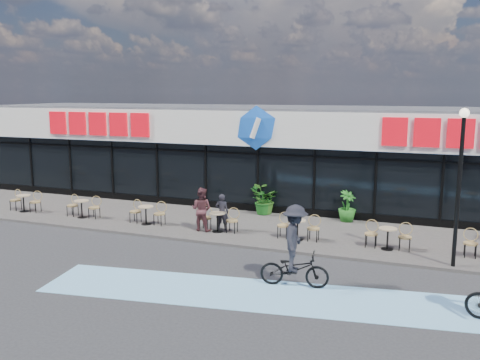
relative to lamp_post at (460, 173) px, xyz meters
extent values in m
plane|color=#28282B|center=(-7.84, -2.30, -2.95)|extent=(120.00, 120.00, 0.00)
cube|color=#504B47|center=(-7.84, 2.20, -2.90)|extent=(44.00, 5.00, 0.10)
cube|color=#76B5E0|center=(-3.84, -3.80, -2.95)|extent=(14.17, 4.13, 0.01)
cube|color=black|center=(-7.84, 7.70, -1.45)|extent=(30.00, 6.00, 3.00)
cube|color=white|center=(-7.84, 7.55, 0.80)|extent=(30.60, 6.30, 1.50)
cube|color=#47474C|center=(-7.84, 7.70, 1.60)|extent=(30.60, 6.30, 0.10)
cube|color=navy|center=(-7.84, 4.66, 0.10)|extent=(30.60, 0.08, 0.18)
cube|color=black|center=(-7.84, 4.67, -0.30)|extent=(30.00, 0.06, 0.08)
cube|color=black|center=(-7.84, 4.68, -2.75)|extent=(30.00, 0.10, 0.40)
cube|color=red|center=(-15.84, 4.40, 0.85)|extent=(5.63, 0.18, 1.10)
cube|color=red|center=(0.16, 4.40, 0.85)|extent=(5.63, 0.18, 1.10)
ellipsoid|color=blue|center=(-7.84, 4.40, 0.85)|extent=(1.90, 0.24, 1.90)
cylinder|color=black|center=(-20.34, 4.67, -1.45)|extent=(0.10, 0.10, 3.00)
cylinder|color=black|center=(-17.84, 4.67, -1.45)|extent=(0.10, 0.10, 3.00)
cylinder|color=black|center=(-15.34, 4.67, -1.45)|extent=(0.10, 0.10, 3.00)
cylinder|color=black|center=(-12.84, 4.67, -1.45)|extent=(0.10, 0.10, 3.00)
cylinder|color=black|center=(-10.34, 4.67, -1.45)|extent=(0.10, 0.10, 3.00)
cylinder|color=black|center=(-7.84, 4.67, -1.45)|extent=(0.10, 0.10, 3.00)
cylinder|color=black|center=(-5.34, 4.67, -1.45)|extent=(0.10, 0.10, 3.00)
cylinder|color=black|center=(-2.84, 4.67, -1.45)|extent=(0.10, 0.10, 3.00)
cylinder|color=black|center=(-0.34, 4.67, -1.45)|extent=(0.10, 0.10, 3.00)
cylinder|color=black|center=(0.00, 0.00, -0.60)|extent=(0.12, 0.12, 4.52)
sphere|color=#FFF2CC|center=(0.00, 0.00, 1.76)|extent=(0.28, 0.28, 0.28)
cylinder|color=tan|center=(-17.48, 1.01, -2.13)|extent=(0.60, 0.60, 0.04)
cylinder|color=black|center=(-17.48, 1.01, -2.48)|extent=(0.06, 0.06, 0.70)
cylinder|color=black|center=(-17.48, 1.01, -2.84)|extent=(0.40, 0.40, 0.02)
cylinder|color=tan|center=(-14.39, 1.01, -2.13)|extent=(0.60, 0.60, 0.04)
cylinder|color=black|center=(-14.39, 1.01, -2.48)|extent=(0.06, 0.06, 0.70)
cylinder|color=black|center=(-14.39, 1.01, -2.84)|extent=(0.40, 0.40, 0.02)
cylinder|color=tan|center=(-11.29, 1.01, -2.13)|extent=(0.60, 0.60, 0.04)
cylinder|color=black|center=(-11.29, 1.01, -2.48)|extent=(0.06, 0.06, 0.70)
cylinder|color=black|center=(-11.29, 1.01, -2.84)|extent=(0.40, 0.40, 0.02)
cylinder|color=tan|center=(-8.20, 1.01, -2.13)|extent=(0.60, 0.60, 0.04)
cylinder|color=black|center=(-8.20, 1.01, -2.48)|extent=(0.06, 0.06, 0.70)
cylinder|color=black|center=(-8.20, 1.01, -2.84)|extent=(0.40, 0.40, 0.02)
cylinder|color=tan|center=(-5.11, 1.01, -2.13)|extent=(0.60, 0.60, 0.04)
cylinder|color=black|center=(-5.11, 1.01, -2.48)|extent=(0.06, 0.06, 0.70)
cylinder|color=black|center=(-5.11, 1.01, -2.84)|extent=(0.40, 0.40, 0.02)
cylinder|color=tan|center=(-2.01, 1.01, -2.13)|extent=(0.60, 0.60, 0.04)
cylinder|color=black|center=(-2.01, 1.01, -2.48)|extent=(0.06, 0.06, 0.70)
cylinder|color=black|center=(-2.01, 1.01, -2.84)|extent=(0.40, 0.40, 0.02)
imported|color=#30651D|center=(-7.42, 4.31, -2.23)|extent=(1.34, 1.23, 1.25)
imported|color=#1A5C1A|center=(-7.43, 4.19, -2.25)|extent=(1.05, 1.18, 1.20)
imported|color=#21631C|center=(-3.88, 4.31, -2.22)|extent=(0.99, 0.99, 1.26)
imported|color=black|center=(-8.15, 1.34, -2.16)|extent=(0.55, 0.40, 1.40)
imported|color=#522A2F|center=(-8.83, 0.95, -2.02)|extent=(0.81, 0.63, 1.66)
imported|color=black|center=(-4.17, -3.03, -2.45)|extent=(1.98, 0.91, 1.00)
imported|color=black|center=(-4.17, -3.03, -1.57)|extent=(0.84, 1.28, 1.86)
camera|label=1|loc=(-0.88, -16.06, 2.38)|focal=38.00mm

